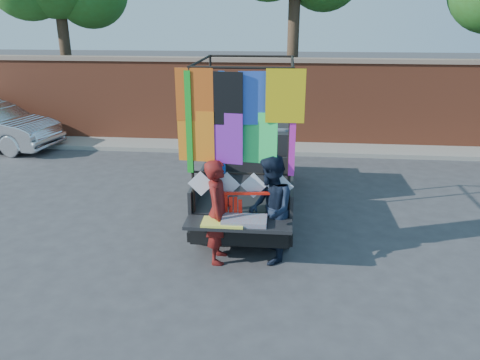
{
  "coord_description": "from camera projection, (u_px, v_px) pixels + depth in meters",
  "views": [
    {
      "loc": [
        0.85,
        -7.19,
        3.84
      ],
      "look_at": [
        0.14,
        0.02,
        1.25
      ],
      "focal_mm": 35.0,
      "sensor_mm": 36.0,
      "label": 1
    }
  ],
  "objects": [
    {
      "name": "man",
      "position": [
        270.0,
        209.0,
        7.45
      ],
      "size": [
        0.79,
        0.95,
        1.78
      ],
      "primitive_type": "imported",
      "rotation": [
        0.0,
        0.0,
        -1.42
      ],
      "color": "black",
      "rests_on": "ground"
    },
    {
      "name": "brick_wall",
      "position": [
        258.0,
        101.0,
        14.22
      ],
      "size": [
        30.0,
        0.45,
        2.61
      ],
      "color": "#9C492D",
      "rests_on": "ground"
    },
    {
      "name": "curb",
      "position": [
        256.0,
        147.0,
        13.99
      ],
      "size": [
        30.0,
        1.2,
        0.12
      ],
      "primitive_type": "cube",
      "color": "gray",
      "rests_on": "ground"
    },
    {
      "name": "woman",
      "position": [
        218.0,
        212.0,
        7.44
      ],
      "size": [
        0.42,
        0.63,
        1.72
      ],
      "primitive_type": "imported",
      "rotation": [
        0.0,
        0.0,
        1.58
      ],
      "color": "maroon",
      "rests_on": "ground"
    },
    {
      "name": "streamer_bundle",
      "position": [
        238.0,
        204.0,
        7.41
      ],
      "size": [
        0.92,
        0.15,
        0.64
      ],
      "color": "#FC1C0D",
      "rests_on": "ground"
    },
    {
      "name": "ground",
      "position": [
        232.0,
        248.0,
        8.1
      ],
      "size": [
        90.0,
        90.0,
        0.0
      ],
      "primitive_type": "plane",
      "color": "#38383A",
      "rests_on": "ground"
    },
    {
      "name": "pickup_truck",
      "position": [
        252.0,
        167.0,
        9.84
      ],
      "size": [
        1.97,
        4.95,
        3.12
      ],
      "color": "black",
      "rests_on": "ground"
    }
  ]
}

